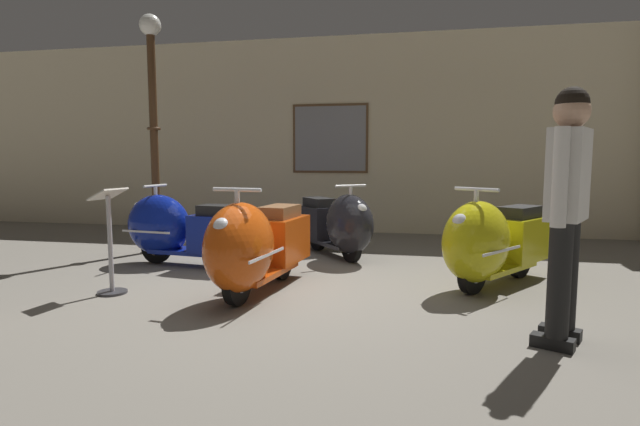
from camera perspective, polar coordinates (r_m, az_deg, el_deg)
The scene contains 9 objects.
ground_plane at distance 5.04m, azimuth -3.00°, elevation -8.83°, with size 60.00×60.00×0.00m, color slate.
showroom_back_wall at distance 8.96m, azimuth 4.82°, elevation 8.73°, with size 18.00×0.63×3.40m.
scooter_0 at distance 6.41m, azimuth -15.89°, elevation -1.71°, with size 1.65×0.65×0.98m.
scooter_1 at distance 4.83m, azimuth -7.53°, elevation -3.73°, with size 0.70×1.77×1.05m.
scooter_2 at distance 6.59m, azimuth 2.18°, elevation -1.28°, with size 1.36×1.54×0.98m.
scooter_3 at distance 5.34m, azimuth 18.72°, elevation -3.14°, with size 1.37×1.65×1.03m.
lamppost at distance 7.41m, azimuth -18.31°, elevation 9.64°, with size 0.29×0.29×3.24m.
visitor_1 at distance 3.85m, azimuth 26.15°, elevation 1.47°, with size 0.40×0.56×1.79m.
info_stanchion at distance 5.27m, azimuth -22.62°, elevation -3.92°, with size 0.28×0.35×1.03m.
Camera 1 is at (1.24, -4.71, 1.31)m, focal length 28.29 mm.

